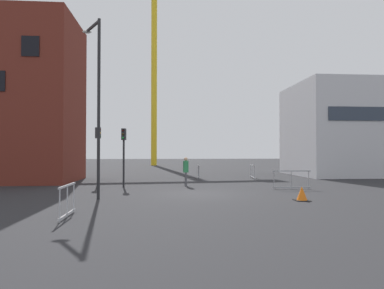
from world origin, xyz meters
name	(u,v)px	position (x,y,z in m)	size (l,w,h in m)	color
ground	(198,194)	(0.00, 0.00, 0.00)	(160.00, 160.00, 0.00)	#28282B
brick_building	(3,100)	(-13.29, 7.86, 5.87)	(10.29, 6.35, 11.74)	maroon
office_block	(360,130)	(16.27, 12.60, 4.15)	(12.30, 8.66, 8.29)	silver
construction_crane	(152,51)	(-3.70, 35.28, 17.76)	(16.61, 2.77, 27.71)	yellow
streetlamp_tall	(97,94)	(-4.81, -1.53, 4.82)	(1.16, 1.63, 8.26)	#232326
traffic_light_corner	(98,146)	(-5.95, 4.63, 2.51)	(0.39, 0.35, 3.71)	#2D2D30
traffic_light_median	(124,147)	(-4.19, 3.47, 2.42)	(0.29, 0.39, 3.57)	#232326
pedestrian_walking	(186,169)	(-0.38, 3.84, 1.06)	(0.34, 0.34, 1.81)	#4C4C51
safety_barrier_front	(199,172)	(0.98, 9.60, 0.56)	(0.16, 1.88, 1.08)	gray
safety_barrier_left_run	(291,179)	(5.56, 1.62, 0.56)	(2.22, 0.23, 1.08)	gray
safety_barrier_right_run	(252,171)	(5.38, 9.65, 0.56)	(0.32, 2.39, 1.08)	#B2B5BA
safety_barrier_mid_span	(67,200)	(-4.91, -5.88, 0.56)	(0.08, 1.87, 1.08)	#B2B5BA
traffic_cone_on_verge	(302,194)	(4.36, -2.81, 0.30)	(0.63, 0.63, 0.64)	black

